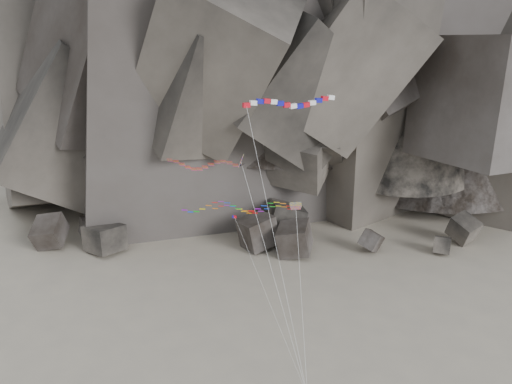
{
  "coord_description": "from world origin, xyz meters",
  "views": [
    {
      "loc": [
        3.43,
        -52.69,
        38.73
      ],
      "look_at": [
        0.28,
        6.0,
        19.87
      ],
      "focal_mm": 35.0,
      "sensor_mm": 36.0,
      "label": 1
    }
  ],
  "objects_px": {
    "pennant_kite": "(250,257)",
    "delta_kite": "(200,164)",
    "banner_kite": "(290,104)",
    "parafoil_kite": "(235,207)"
  },
  "relations": [
    {
      "from": "banner_kite",
      "to": "delta_kite",
      "type": "bearing_deg",
      "value": 157.65
    },
    {
      "from": "pennant_kite",
      "to": "delta_kite",
      "type": "bearing_deg",
      "value": 156.23
    },
    {
      "from": "delta_kite",
      "to": "banner_kite",
      "type": "xyz_separation_m",
      "value": [
        10.4,
        0.33,
        7.02
      ]
    },
    {
      "from": "parafoil_kite",
      "to": "delta_kite",
      "type": "bearing_deg",
      "value": 159.19
    },
    {
      "from": "banner_kite",
      "to": "pennant_kite",
      "type": "distance_m",
      "value": 18.01
    },
    {
      "from": "delta_kite",
      "to": "parafoil_kite",
      "type": "relative_size",
      "value": 1.28
    },
    {
      "from": "parafoil_kite",
      "to": "pennant_kite",
      "type": "distance_m",
      "value": 6.06
    },
    {
      "from": "delta_kite",
      "to": "parafoil_kite",
      "type": "height_order",
      "value": "delta_kite"
    },
    {
      "from": "parafoil_kite",
      "to": "pennant_kite",
      "type": "bearing_deg",
      "value": -44.59
    },
    {
      "from": "banner_kite",
      "to": "parafoil_kite",
      "type": "bearing_deg",
      "value": 175.84
    }
  ]
}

